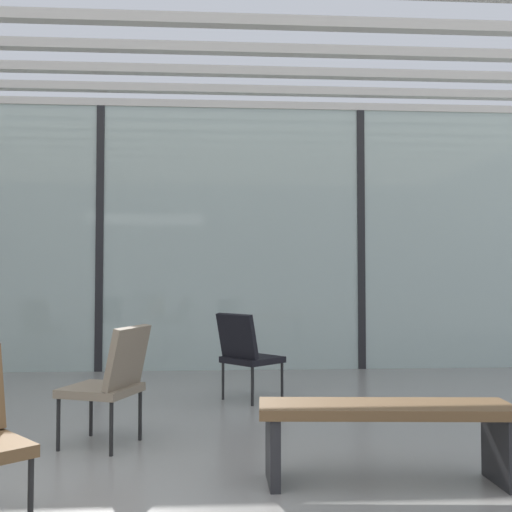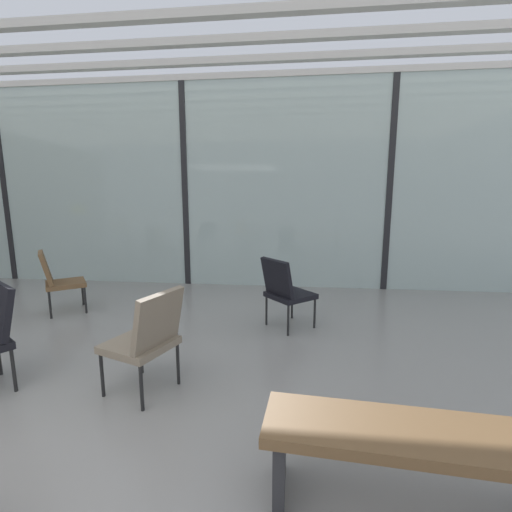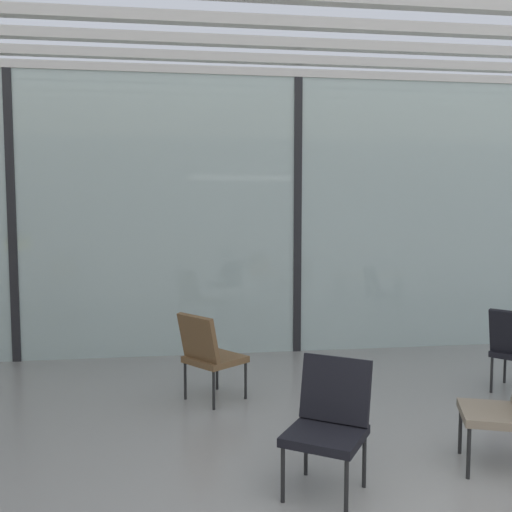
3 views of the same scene
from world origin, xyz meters
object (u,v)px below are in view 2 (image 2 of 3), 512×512
Objects in this scene: lounge_chair_0 at (147,336)px; waiting_bench at (416,450)px; parked_airplane at (203,178)px; lounge_chair_3 at (58,278)px; lounge_chair_1 at (285,289)px.

waiting_bench is (1.76, -0.90, -0.13)m from lounge_chair_0.
parked_airplane reaches higher than lounge_chair_3.
lounge_chair_1 is at bearing 110.57° from waiting_bench.
parked_airplane reaches higher than waiting_bench.
lounge_chair_3 is (-3.10, 0.22, 0.00)m from lounge_chair_1.
lounge_chair_0 reaches higher than waiting_bench.
lounge_chair_1 is (1.05, 1.54, 0.00)m from lounge_chair_0.
lounge_chair_0 is 0.57× the size of waiting_bench.
lounge_chair_0 is at bearing 104.43° from lounge_chair_1.
lounge_chair_1 is at bearing -66.95° from parked_airplane.
lounge_chair_1 is (2.59, -6.08, -1.64)m from parked_airplane.
lounge_chair_0 is 1.86m from lounge_chair_1.
parked_airplane is at bearing -148.44° from lounge_chair_0.
lounge_chair_3 is 4.65m from waiting_bench.
lounge_chair_1 is at bearing 165.80° from lounge_chair_0.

